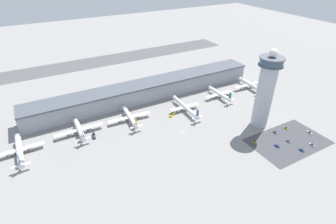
{
  "coord_description": "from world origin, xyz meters",
  "views": [
    {
      "loc": [
        -98.08,
        -154.48,
        131.46
      ],
      "look_at": [
        -0.83,
        23.71,
        7.77
      ],
      "focal_mm": 28.0,
      "sensor_mm": 36.0,
      "label": 1
    }
  ],
  "objects_px": {
    "airplane_gate_charlie": "(130,117)",
    "car_red_hatchback": "(302,150)",
    "control_tower": "(265,90)",
    "car_black_suv": "(277,146)",
    "airplane_gate_echo": "(219,94)",
    "service_truck_catering": "(94,135)",
    "car_maroon_suv": "(254,141)",
    "airplane_gate_alpha": "(19,150)",
    "airplane_gate_bravo": "(79,130)",
    "airplane_gate_foxtrot": "(250,84)",
    "car_white_wagon": "(288,141)",
    "car_yellow_taxi": "(310,132)",
    "car_navy_sedan": "(286,128)",
    "service_truck_fuel": "(172,114)",
    "airplane_gate_delta": "(185,107)",
    "car_grey_coupe": "(312,145)",
    "car_green_van": "(275,132)"
  },
  "relations": [
    {
      "from": "airplane_gate_bravo",
      "to": "car_green_van",
      "type": "xyz_separation_m",
      "value": [
        146.38,
        -78.39,
        -3.87
      ]
    },
    {
      "from": "airplane_gate_bravo",
      "to": "car_navy_sedan",
      "type": "distance_m",
      "value": 177.78
    },
    {
      "from": "airplane_gate_charlie",
      "to": "car_red_hatchback",
      "type": "relative_size",
      "value": 9.51
    },
    {
      "from": "airplane_gate_bravo",
      "to": "car_white_wagon",
      "type": "relative_size",
      "value": 9.32
    },
    {
      "from": "airplane_gate_foxtrot",
      "to": "car_yellow_taxi",
      "type": "bearing_deg",
      "value": -100.22
    },
    {
      "from": "service_truck_catering",
      "to": "service_truck_fuel",
      "type": "bearing_deg",
      "value": -1.84
    },
    {
      "from": "car_black_suv",
      "to": "airplane_gate_bravo",
      "type": "bearing_deg",
      "value": 145.4
    },
    {
      "from": "airplane_gate_charlie",
      "to": "service_truck_catering",
      "type": "height_order",
      "value": "airplane_gate_charlie"
    },
    {
      "from": "airplane_gate_alpha",
      "to": "car_navy_sedan",
      "type": "xyz_separation_m",
      "value": [
        205.46,
        -73.54,
        -3.71
      ]
    },
    {
      "from": "airplane_gate_foxtrot",
      "to": "car_yellow_taxi",
      "type": "xyz_separation_m",
      "value": [
        -16.16,
        -89.66,
        -4.19
      ]
    },
    {
      "from": "airplane_gate_delta",
      "to": "airplane_gate_echo",
      "type": "height_order",
      "value": "airplane_gate_echo"
    },
    {
      "from": "airplane_gate_alpha",
      "to": "airplane_gate_echo",
      "type": "xyz_separation_m",
      "value": [
        190.1,
        0.27,
        0.13
      ]
    },
    {
      "from": "car_white_wagon",
      "to": "car_navy_sedan",
      "type": "relative_size",
      "value": 1.01
    },
    {
      "from": "airplane_gate_echo",
      "to": "car_maroon_suv",
      "type": "xyz_separation_m",
      "value": [
        -23.0,
        -74.51,
        -3.79
      ]
    },
    {
      "from": "car_navy_sedan",
      "to": "airplane_gate_charlie",
      "type": "bearing_deg",
      "value": 146.33
    },
    {
      "from": "airplane_gate_alpha",
      "to": "car_navy_sedan",
      "type": "distance_m",
      "value": 218.25
    },
    {
      "from": "car_grey_coupe",
      "to": "car_white_wagon",
      "type": "distance_m",
      "value": 17.64
    },
    {
      "from": "service_truck_fuel",
      "to": "airplane_gate_foxtrot",
      "type": "bearing_deg",
      "value": 4.85
    },
    {
      "from": "control_tower",
      "to": "airplane_gate_delta",
      "type": "height_order",
      "value": "control_tower"
    },
    {
      "from": "service_truck_fuel",
      "to": "car_yellow_taxi",
      "type": "relative_size",
      "value": 1.77
    },
    {
      "from": "airplane_gate_delta",
      "to": "airplane_gate_foxtrot",
      "type": "distance_m",
      "value": 90.64
    },
    {
      "from": "car_green_van",
      "to": "car_yellow_taxi",
      "type": "relative_size",
      "value": 0.94
    },
    {
      "from": "airplane_gate_alpha",
      "to": "airplane_gate_echo",
      "type": "bearing_deg",
      "value": 0.08
    },
    {
      "from": "control_tower",
      "to": "car_red_hatchback",
      "type": "distance_m",
      "value": 54.6
    },
    {
      "from": "airplane_gate_charlie",
      "to": "car_maroon_suv",
      "type": "distance_m",
      "value": 108.88
    },
    {
      "from": "car_green_van",
      "to": "car_navy_sedan",
      "type": "distance_m",
      "value": 13.23
    },
    {
      "from": "airplane_gate_foxtrot",
      "to": "car_white_wagon",
      "type": "distance_m",
      "value": 99.08
    },
    {
      "from": "airplane_gate_alpha",
      "to": "airplane_gate_delta",
      "type": "height_order",
      "value": "airplane_gate_alpha"
    },
    {
      "from": "airplane_gate_alpha",
      "to": "airplane_gate_bravo",
      "type": "xyz_separation_m",
      "value": [
        45.85,
        4.67,
        0.18
      ]
    },
    {
      "from": "car_maroon_suv",
      "to": "car_yellow_taxi",
      "type": "bearing_deg",
      "value": -14.83
    },
    {
      "from": "airplane_gate_charlie",
      "to": "car_black_suv",
      "type": "distance_m",
      "value": 126.58
    },
    {
      "from": "airplane_gate_foxtrot",
      "to": "car_navy_sedan",
      "type": "height_order",
      "value": "airplane_gate_foxtrot"
    },
    {
      "from": "control_tower",
      "to": "service_truck_fuel",
      "type": "height_order",
      "value": "control_tower"
    },
    {
      "from": "airplane_gate_echo",
      "to": "service_truck_catering",
      "type": "height_order",
      "value": "airplane_gate_echo"
    },
    {
      "from": "airplane_gate_charlie",
      "to": "car_navy_sedan",
      "type": "distance_m",
      "value": 138.2
    },
    {
      "from": "airplane_gate_alpha",
      "to": "airplane_gate_echo",
      "type": "distance_m",
      "value": 190.1
    },
    {
      "from": "airplane_gate_echo",
      "to": "car_red_hatchback",
      "type": "distance_m",
      "value": 100.47
    },
    {
      "from": "service_truck_fuel",
      "to": "car_yellow_taxi",
      "type": "height_order",
      "value": "service_truck_fuel"
    },
    {
      "from": "airplane_gate_foxtrot",
      "to": "car_white_wagon",
      "type": "bearing_deg",
      "value": -115.22
    },
    {
      "from": "airplane_gate_echo",
      "to": "airplane_gate_foxtrot",
      "type": "height_order",
      "value": "airplane_gate_foxtrot"
    },
    {
      "from": "car_white_wagon",
      "to": "airplane_gate_delta",
      "type": "bearing_deg",
      "value": 120.48
    },
    {
      "from": "airplane_gate_echo",
      "to": "service_truck_fuel",
      "type": "distance_m",
      "value": 61.65
    },
    {
      "from": "control_tower",
      "to": "airplane_gate_delta",
      "type": "bearing_deg",
      "value": 131.29
    },
    {
      "from": "airplane_gate_alpha",
      "to": "car_yellow_taxi",
      "type": "bearing_deg",
      "value": -21.92
    },
    {
      "from": "control_tower",
      "to": "car_navy_sedan",
      "type": "height_order",
      "value": "control_tower"
    },
    {
      "from": "car_maroon_suv",
      "to": "car_black_suv",
      "type": "xyz_separation_m",
      "value": [
        12.02,
        -13.02,
        0.02
      ]
    },
    {
      "from": "airplane_gate_foxtrot",
      "to": "airplane_gate_delta",
      "type": "bearing_deg",
      "value": -175.06
    },
    {
      "from": "car_black_suv",
      "to": "airplane_gate_echo",
      "type": "bearing_deg",
      "value": 82.85
    },
    {
      "from": "airplane_gate_alpha",
      "to": "airplane_gate_bravo",
      "type": "relative_size",
      "value": 1.07
    },
    {
      "from": "car_black_suv",
      "to": "airplane_gate_alpha",
      "type": "bearing_deg",
      "value": 154.03
    }
  ]
}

